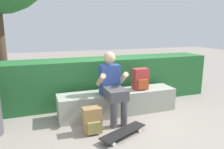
{
  "coord_description": "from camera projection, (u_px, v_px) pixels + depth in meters",
  "views": [
    {
      "loc": [
        -1.38,
        -3.05,
        1.56
      ],
      "look_at": [
        -0.11,
        0.46,
        0.74
      ],
      "focal_mm": 33.59,
      "sensor_mm": 36.0,
      "label": 1
    }
  ],
  "objects": [
    {
      "name": "ground_plane",
      "position": [
        127.0,
        122.0,
        3.59
      ],
      "size": [
        24.0,
        24.0,
        0.0
      ],
      "primitive_type": "plane",
      "color": "gray"
    },
    {
      "name": "bench_main",
      "position": [
        118.0,
        102.0,
        3.93
      ],
      "size": [
        2.22,
        0.47,
        0.43
      ],
      "color": "#A0A594",
      "rests_on": "ground"
    },
    {
      "name": "person_skater",
      "position": [
        112.0,
        84.0,
        3.58
      ],
      "size": [
        0.49,
        0.62,
        1.18
      ],
      "color": "#2D4793",
      "rests_on": "ground"
    },
    {
      "name": "skateboard_near_person",
      "position": [
        123.0,
        132.0,
        3.08
      ],
      "size": [
        0.81,
        0.51,
        0.09
      ],
      "color": "black",
      "rests_on": "ground"
    },
    {
      "name": "backpack_on_bench",
      "position": [
        140.0,
        79.0,
        3.98
      ],
      "size": [
        0.28,
        0.23,
        0.4
      ],
      "color": "#B23833",
      "rests_on": "bench_main"
    },
    {
      "name": "backpack_on_ground",
      "position": [
        92.0,
        121.0,
        3.19
      ],
      "size": [
        0.28,
        0.23,
        0.4
      ],
      "color": "#A37A47",
      "rests_on": "ground"
    },
    {
      "name": "hedge_row",
      "position": [
        101.0,
        80.0,
        4.56
      ],
      "size": [
        4.92,
        0.73,
        0.94
      ],
      "color": "#286932",
      "rests_on": "ground"
    }
  ]
}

